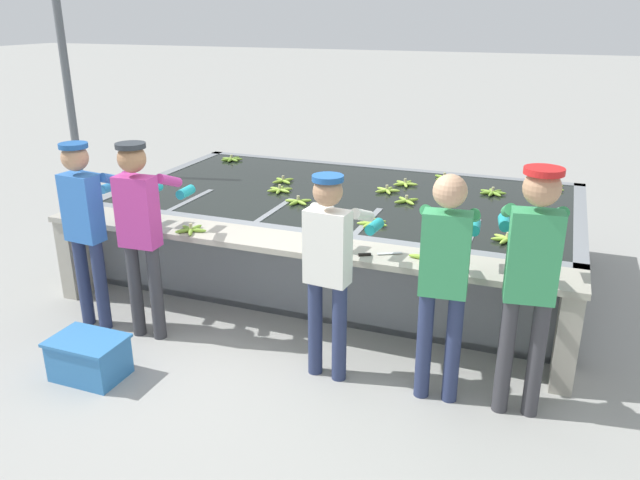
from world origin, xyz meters
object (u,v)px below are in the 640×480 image
(worker_2, at_px, (330,259))
(worker_3, at_px, (445,269))
(banana_bunch_floating_2, at_px, (387,190))
(banana_bunch_floating_9, at_px, (554,187))
(worker_1, at_px, (141,222))
(banana_bunch_floating_13, at_px, (455,188))
(banana_bunch_floating_3, at_px, (298,201))
(banana_bunch_floating_6, at_px, (232,159))
(support_post_left, at_px, (71,108))
(banana_bunch_floating_11, at_px, (406,201))
(banana_bunch_floating_12, at_px, (508,239))
(banana_bunch_ledge_1, at_px, (426,258))
(worker_4, at_px, (531,269))
(banana_bunch_ledge_0, at_px, (191,230))
(banana_bunch_floating_0, at_px, (283,181))
(banana_bunch_floating_10, at_px, (405,184))
(banana_bunch_floating_4, at_px, (373,223))
(banana_bunch_floating_5, at_px, (280,190))
(crate, at_px, (89,358))
(worker_0, at_px, (86,218))
(knife_0, at_px, (374,254))
(banana_bunch_floating_7, at_px, (523,227))
(banana_bunch_floating_8, at_px, (493,192))

(worker_2, distance_m, worker_3, 0.83)
(banana_bunch_floating_2, height_order, banana_bunch_floating_9, same)
(worker_1, xyz_separation_m, banana_bunch_floating_13, (2.11, 2.57, -0.17))
(banana_bunch_floating_3, bearing_deg, banana_bunch_floating_6, 137.08)
(banana_bunch_floating_6, distance_m, support_post_left, 1.98)
(banana_bunch_floating_11, height_order, banana_bunch_floating_12, same)
(banana_bunch_floating_2, distance_m, banana_bunch_floating_3, 1.01)
(banana_bunch_floating_6, bearing_deg, banana_bunch_ledge_1, -39.06)
(worker_4, height_order, banana_bunch_floating_6, worker_4)
(banana_bunch_floating_2, height_order, banana_bunch_floating_13, same)
(worker_2, xyz_separation_m, banana_bunch_ledge_0, (-1.43, 0.42, -0.09))
(banana_bunch_floating_0, xyz_separation_m, banana_bunch_floating_10, (1.30, 0.37, -0.00))
(banana_bunch_floating_12, height_order, banana_bunch_floating_13, same)
(banana_bunch_ledge_1, xyz_separation_m, support_post_left, (-4.36, 1.20, 0.74))
(banana_bunch_floating_4, height_order, banana_bunch_floating_10, same)
(banana_bunch_floating_5, relative_size, banana_bunch_floating_9, 1.23)
(banana_bunch_floating_10, height_order, crate, banana_bunch_floating_10)
(banana_bunch_floating_4, height_order, banana_bunch_floating_9, same)
(support_post_left, bearing_deg, worker_0, -47.16)
(banana_bunch_floating_3, height_order, knife_0, banana_bunch_floating_3)
(knife_0, bearing_deg, worker_0, -169.54)
(worker_0, bearing_deg, banana_bunch_floating_7, 23.85)
(banana_bunch_floating_8, xyz_separation_m, banana_bunch_ledge_1, (-0.26, -2.07, 0.00))
(worker_1, relative_size, support_post_left, 0.52)
(banana_bunch_floating_12, height_order, support_post_left, support_post_left)
(worker_0, xyz_separation_m, banana_bunch_ledge_1, (2.79, 0.49, -0.14))
(worker_2, bearing_deg, banana_bunch_floating_2, 94.82)
(banana_bunch_floating_2, distance_m, banana_bunch_floating_8, 1.10)
(banana_bunch_floating_11, distance_m, support_post_left, 3.93)
(banana_bunch_floating_6, xyz_separation_m, banana_bunch_floating_8, (3.29, -0.39, 0.00))
(worker_1, height_order, banana_bunch_floating_8, worker_1)
(banana_bunch_floating_4, height_order, banana_bunch_floating_7, same)
(worker_4, relative_size, banana_bunch_floating_5, 6.19)
(worker_3, distance_m, banana_bunch_floating_2, 2.48)
(banana_bunch_floating_8, distance_m, banana_bunch_ledge_0, 3.15)
(worker_0, relative_size, banana_bunch_floating_0, 6.41)
(banana_bunch_floating_10, distance_m, crate, 3.73)
(banana_bunch_floating_9, distance_m, crate, 4.92)
(banana_bunch_floating_2, relative_size, banana_bunch_floating_13, 0.98)
(banana_bunch_floating_4, bearing_deg, support_post_left, 171.67)
(banana_bunch_floating_3, relative_size, crate, 0.50)
(worker_1, xyz_separation_m, banana_bunch_ledge_1, (2.25, 0.48, -0.16))
(banana_bunch_floating_0, xyz_separation_m, banana_bunch_floating_8, (2.24, 0.35, -0.00))
(worker_1, bearing_deg, crate, -92.55)
(banana_bunch_floating_13, bearing_deg, worker_2, -100.04)
(knife_0, bearing_deg, banana_bunch_floating_4, 107.23)
(banana_bunch_floating_13, bearing_deg, banana_bunch_floating_8, -3.36)
(crate, distance_m, support_post_left, 3.50)
(banana_bunch_floating_8, height_order, banana_bunch_ledge_1, banana_bunch_ledge_1)
(banana_bunch_floating_12, bearing_deg, banana_bunch_floating_11, 143.32)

